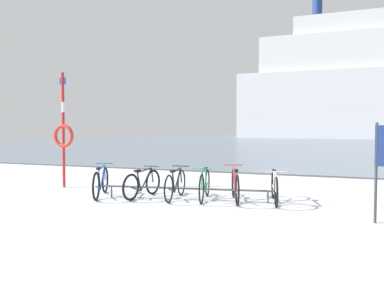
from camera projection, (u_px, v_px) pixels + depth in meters
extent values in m
cube|color=slate|center=(315.00, 139.00, 65.60)|extent=(80.00, 110.00, 0.08)
cube|color=#47474C|center=(268.00, 175.00, 14.08)|extent=(80.00, 0.50, 0.05)
cylinder|color=#4C5156|center=(186.00, 188.00, 8.95)|extent=(4.29, 0.74, 0.05)
cylinder|color=#4C5156|center=(112.00, 192.00, 9.33)|extent=(0.04, 0.04, 0.28)
cylinder|color=#4C5156|center=(268.00, 197.00, 8.58)|extent=(0.04, 0.04, 0.28)
torus|color=black|center=(105.00, 180.00, 9.93)|extent=(0.32, 0.67, 0.70)
torus|color=black|center=(96.00, 186.00, 8.84)|extent=(0.32, 0.67, 0.70)
cylinder|color=#3359B2|center=(102.00, 177.00, 9.57)|extent=(0.25, 0.54, 0.59)
cylinder|color=#3359B2|center=(99.00, 180.00, 9.22)|extent=(0.11, 0.20, 0.53)
cylinder|color=#3359B2|center=(102.00, 168.00, 9.48)|extent=(0.30, 0.67, 0.08)
cylinder|color=#3359B2|center=(98.00, 188.00, 9.08)|extent=(0.21, 0.45, 0.19)
cylinder|color=#3359B2|center=(105.00, 173.00, 9.88)|extent=(0.08, 0.12, 0.41)
cube|color=black|center=(99.00, 168.00, 9.12)|extent=(0.15, 0.22, 0.05)
cylinder|color=#3359B2|center=(104.00, 163.00, 9.83)|extent=(0.43, 0.20, 0.02)
torus|color=black|center=(153.00, 182.00, 9.70)|extent=(0.13, 0.66, 0.66)
torus|color=black|center=(131.00, 187.00, 8.84)|extent=(0.13, 0.66, 0.66)
cylinder|color=#1E2328|center=(146.00, 179.00, 9.42)|extent=(0.10, 0.51, 0.55)
cylinder|color=#1E2328|center=(139.00, 182.00, 9.14)|extent=(0.06, 0.18, 0.49)
cylinder|color=#1E2328|center=(145.00, 170.00, 9.34)|extent=(0.11, 0.63, 0.08)
cylinder|color=#1E2328|center=(136.00, 189.00, 9.03)|extent=(0.09, 0.42, 0.18)
cylinder|color=#1E2328|center=(152.00, 175.00, 9.66)|extent=(0.05, 0.11, 0.38)
cube|color=black|center=(137.00, 171.00, 9.06)|extent=(0.10, 0.21, 0.05)
cylinder|color=#1E2328|center=(151.00, 166.00, 9.62)|extent=(0.46, 0.08, 0.02)
torus|color=black|center=(181.00, 182.00, 9.60)|extent=(0.11, 0.67, 0.67)
torus|color=black|center=(169.00, 189.00, 8.57)|extent=(0.11, 0.67, 0.67)
cylinder|color=#1E2328|center=(178.00, 180.00, 9.26)|extent=(0.09, 0.56, 0.57)
cylinder|color=#1E2328|center=(174.00, 182.00, 8.93)|extent=(0.06, 0.20, 0.50)
cylinder|color=#1E2328|center=(177.00, 170.00, 9.17)|extent=(0.11, 0.69, 0.08)
cylinder|color=#1E2328|center=(172.00, 190.00, 8.79)|extent=(0.08, 0.46, 0.18)
cylinder|color=#1E2328|center=(181.00, 175.00, 9.55)|extent=(0.05, 0.12, 0.40)
cube|color=black|center=(173.00, 171.00, 8.84)|extent=(0.10, 0.21, 0.05)
cylinder|color=#1E2328|center=(181.00, 166.00, 9.50)|extent=(0.46, 0.07, 0.02)
torus|color=black|center=(201.00, 189.00, 8.45)|extent=(0.16, 0.69, 0.69)
torus|color=black|center=(207.00, 183.00, 9.45)|extent=(0.16, 0.69, 0.69)
cylinder|color=#2D8C60|center=(204.00, 182.00, 8.77)|extent=(0.13, 0.53, 0.59)
cylinder|color=#2D8C60|center=(205.00, 181.00, 9.10)|extent=(0.07, 0.19, 0.52)
cylinder|color=#2D8C60|center=(204.00, 171.00, 8.84)|extent=(0.15, 0.66, 0.08)
cylinder|color=#2D8C60|center=(206.00, 187.00, 9.24)|extent=(0.11, 0.44, 0.19)
cylinder|color=#2D8C60|center=(202.00, 180.00, 8.48)|extent=(0.06, 0.12, 0.41)
cube|color=black|center=(206.00, 169.00, 9.16)|extent=(0.11, 0.21, 0.05)
cylinder|color=#2D8C60|center=(202.00, 169.00, 8.51)|extent=(0.46, 0.11, 0.02)
torus|color=black|center=(233.00, 183.00, 9.31)|extent=(0.27, 0.69, 0.72)
torus|color=black|center=(237.00, 190.00, 8.24)|extent=(0.27, 0.69, 0.72)
cylinder|color=#B22D2D|center=(235.00, 180.00, 8.95)|extent=(0.21, 0.54, 0.61)
cylinder|color=#B22D2D|center=(236.00, 183.00, 8.61)|extent=(0.10, 0.20, 0.54)
cylinder|color=#B22D2D|center=(235.00, 169.00, 8.86)|extent=(0.26, 0.67, 0.09)
cylinder|color=#B22D2D|center=(236.00, 192.00, 8.47)|extent=(0.18, 0.45, 0.20)
cylinder|color=#B22D2D|center=(234.00, 175.00, 9.26)|extent=(0.07, 0.12, 0.43)
cube|color=black|center=(236.00, 170.00, 8.52)|extent=(0.14, 0.22, 0.05)
cylinder|color=#B22D2D|center=(234.00, 165.00, 9.21)|extent=(0.44, 0.17, 0.02)
torus|color=black|center=(276.00, 192.00, 8.08)|extent=(0.18, 0.68, 0.68)
torus|color=black|center=(273.00, 185.00, 9.14)|extent=(0.18, 0.68, 0.68)
cylinder|color=silver|center=(275.00, 184.00, 8.42)|extent=(0.15, 0.56, 0.58)
cylinder|color=silver|center=(274.00, 183.00, 8.76)|extent=(0.07, 0.20, 0.51)
cylinder|color=silver|center=(275.00, 173.00, 8.48)|extent=(0.18, 0.69, 0.08)
cylinder|color=silver|center=(274.00, 189.00, 8.91)|extent=(0.13, 0.47, 0.19)
cylinder|color=silver|center=(276.00, 183.00, 8.11)|extent=(0.06, 0.12, 0.40)
cube|color=black|center=(274.00, 171.00, 8.83)|extent=(0.12, 0.21, 0.05)
cylinder|color=silver|center=(276.00, 171.00, 8.14)|extent=(0.46, 0.12, 0.02)
cylinder|color=#33383D|center=(376.00, 173.00, 6.72)|extent=(0.05, 0.05, 1.85)
cylinder|color=red|center=(63.00, 130.00, 10.84)|extent=(0.08, 0.08, 3.40)
cylinder|color=white|center=(63.00, 107.00, 10.82)|extent=(0.09, 0.09, 0.30)
torus|color=red|center=(63.00, 136.00, 10.85)|extent=(0.70, 0.11, 0.70)
cube|color=navy|center=(63.00, 81.00, 10.78)|extent=(0.20, 0.03, 0.20)
cube|color=white|center=(351.00, 105.00, 70.54)|extent=(42.59, 10.57, 12.71)
cube|color=white|center=(346.00, 54.00, 70.51)|extent=(31.95, 8.96, 6.99)
cube|color=white|center=(346.00, 26.00, 70.29)|extent=(19.18, 7.34, 3.56)
cylinder|color=navy|center=(317.00, 5.00, 71.93)|extent=(1.86, 1.86, 5.72)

